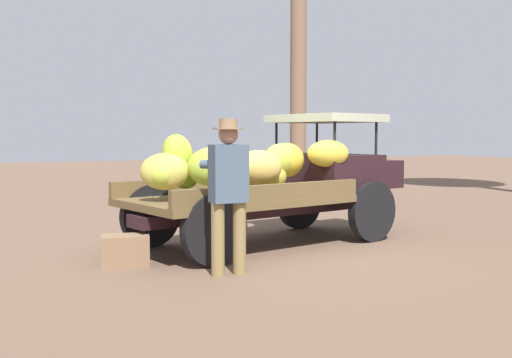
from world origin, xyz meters
TOP-DOWN VIEW (x-y plane):
  - ground_plane at (0.00, 0.00)m, footprint 60.00×60.00m
  - truck at (0.17, 0.27)m, footprint 4.65×2.60m
  - farmer at (-1.24, -1.33)m, footprint 0.53×0.46m
  - wooden_crate at (-2.20, -0.37)m, footprint 0.63×0.48m

SIDE VIEW (x-z plane):
  - ground_plane at x=0.00m, z-range 0.00..0.00m
  - wooden_crate at x=-2.20m, z-range 0.00..0.37m
  - truck at x=0.17m, z-range 0.00..1.89m
  - farmer at x=-1.24m, z-range 0.12..1.87m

